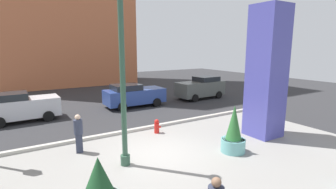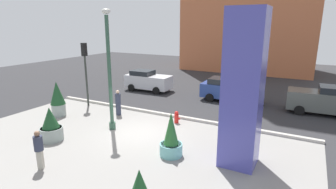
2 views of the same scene
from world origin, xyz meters
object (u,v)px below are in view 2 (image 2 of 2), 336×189
Objects in this scene: art_pillar_blue at (243,91)px; potted_plant_near_left at (58,98)px; traffic_light_far_side at (85,64)px; car_intersection at (230,90)px; fire_hydrant at (177,117)px; potted_plant_mid_plaza at (171,139)px; pedestrian_crossing at (118,101)px; pedestrian_on_sidewalk at (39,148)px; car_far_lane at (148,81)px; potted_plant_by_pillar at (51,126)px; lamp_post at (109,74)px; car_curb_east at (325,100)px.

potted_plant_near_left is (-11.78, 0.70, -2.04)m from art_pillar_blue.
traffic_light_far_side is 1.01× the size of car_intersection.
fire_hydrant is (7.32, 2.39, -0.80)m from potted_plant_near_left.
potted_plant_mid_plaza reaches higher than pedestrian_crossing.
pedestrian_on_sidewalk is (-4.11, -13.64, 0.05)m from car_intersection.
pedestrian_on_sidewalk is at bearing -76.31° from car_far_lane.
potted_plant_mid_plaza reaches higher than pedestrian_on_sidewalk.
potted_plant_by_pillar is 11.47m from car_far_lane.
car_intersection is at bearing 62.23° from potted_plant_by_pillar.
car_far_lane is (1.42, 8.58, -0.27)m from potted_plant_near_left.
fire_hydrant is at bearing 18.10° from potted_plant_near_left.
car_intersection is 8.71m from pedestrian_crossing.
traffic_light_far_side reaches higher than potted_plant_mid_plaza.
potted_plant_near_left reaches higher than potted_plant_mid_plaza.
traffic_light_far_side is 9.14m from pedestrian_on_sidewalk.
art_pillar_blue is at bearing -72.53° from car_intersection.
potted_plant_by_pillar is at bearing 132.31° from pedestrian_on_sidewalk.
potted_plant_by_pillar is at bearing -63.09° from traffic_light_far_side.
potted_plant_near_left is at bearing -149.52° from pedestrian_crossing.
traffic_light_far_side is (-8.90, 4.02, 2.23)m from potted_plant_mid_plaza.
pedestrian_on_sidewalk is at bearing -46.37° from potted_plant_near_left.
lamp_post is at bearing -137.52° from fire_hydrant.
potted_plant_by_pillar is at bearing -45.40° from potted_plant_near_left.
fire_hydrant is 8.57m from car_far_lane.
fire_hydrant is at bearing 6.36° from pedestrian_crossing.
fire_hydrant is 6.49m from car_intersection.
potted_plant_mid_plaza is 5.49m from pedestrian_on_sidewalk.
car_curb_east is (15.16, 8.46, -0.21)m from potted_plant_near_left.
car_far_lane is at bearing 105.86° from pedestrian_crossing.
potted_plant_near_left is (-8.93, 1.43, 0.35)m from potted_plant_mid_plaza.
potted_plant_mid_plaza is at bearing -9.09° from potted_plant_near_left.
art_pillar_blue is 1.44× the size of car_curb_east.
potted_plant_by_pillar reaches higher than pedestrian_on_sidewalk.
potted_plant_mid_plaza is 0.91× the size of potted_plant_near_left.
potted_plant_by_pillar reaches higher than fire_hydrant.
pedestrian_on_sidewalk is (4.69, -7.55, -2.13)m from traffic_light_far_side.
traffic_light_far_side is at bearing 168.84° from pedestrian_crossing.
potted_plant_near_left is 17.37m from car_curb_east.
art_pillar_blue is at bearing -17.36° from pedestrian_crossing.
traffic_light_far_side is at bearing 164.34° from art_pillar_blue.
car_far_lane is 6.90m from pedestrian_crossing.
potted_plant_by_pillar is at bearing -167.35° from potted_plant_mid_plaza.
car_curb_east is at bearing 39.06° from lamp_post.
pedestrian_on_sidewalk reaches higher than fire_hydrant.
lamp_post is 4.00m from potted_plant_by_pillar.
art_pillar_blue reaches higher than potted_plant_near_left.
fire_hydrant is (-1.61, 3.82, -0.45)m from potted_plant_mid_plaza.
potted_plant_near_left is at bearing -135.45° from car_intersection.
lamp_post reaches higher than pedestrian_on_sidewalk.
traffic_light_far_side reaches higher than car_far_lane.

